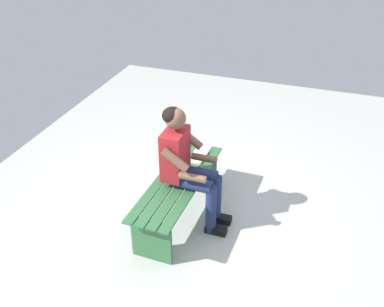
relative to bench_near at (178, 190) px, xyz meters
name	(u,v)px	position (x,y,z in m)	size (l,w,h in m)	color
bench_near	(178,190)	(0.00, 0.00, 0.00)	(1.54, 0.50, 0.48)	#2D6038
person_seated	(187,163)	(0.01, 0.10, 0.36)	(0.50, 0.69, 1.28)	maroon
apple	(183,157)	(-0.37, -0.08, 0.16)	(0.08, 0.08, 0.08)	#72B738
book_open	(200,154)	(-0.54, 0.06, 0.13)	(0.42, 0.17, 0.02)	white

